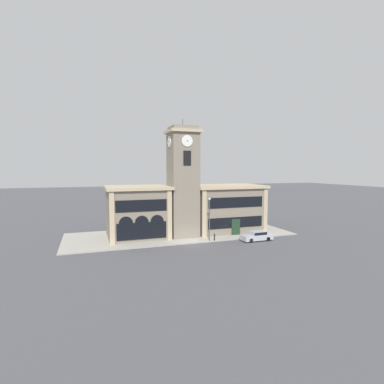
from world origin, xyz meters
TOP-DOWN VIEW (x-y plane):
  - ground_plane at (0.00, 0.00)m, footprint 300.00×300.00m
  - sidewalk_kerb at (0.00, 6.47)m, footprint 36.41×12.95m
  - clock_tower at (-0.00, 4.88)m, footprint 4.98×4.98m
  - town_hall_left_wing at (-6.98, 6.81)m, footprint 9.78×8.90m
  - town_hall_right_wing at (8.32, 6.82)m, footprint 12.47×8.90m
  - parked_car_near at (9.78, -1.41)m, footprint 4.84×1.97m
  - street_lamp at (2.68, 0.31)m, footprint 0.36×0.36m
  - bollard at (3.50, 0.30)m, footprint 0.18×0.18m

SIDE VIEW (x-z plane):
  - ground_plane at x=0.00m, z-range 0.00..0.00m
  - sidewalk_kerb at x=0.00m, z-range 0.00..0.15m
  - bollard at x=3.50m, z-range 0.14..1.20m
  - parked_car_near at x=9.78m, z-range 0.03..1.51m
  - town_hall_right_wing at x=8.32m, z-range 0.03..8.08m
  - town_hall_left_wing at x=-6.98m, z-range 0.03..8.19m
  - street_lamp at x=2.68m, z-range 1.09..7.55m
  - clock_tower at x=0.00m, z-range -0.56..18.11m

